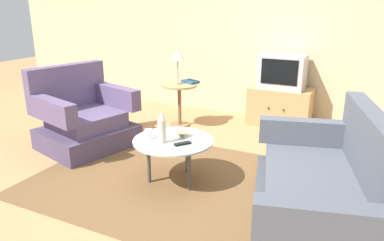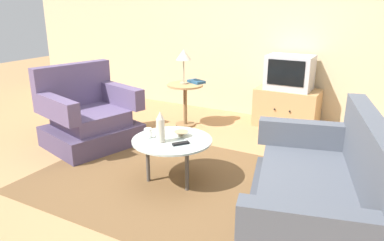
# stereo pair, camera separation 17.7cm
# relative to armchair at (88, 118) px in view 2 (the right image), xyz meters

# --- Properties ---
(ground_plane) EXTENTS (16.00, 16.00, 0.00)m
(ground_plane) POSITION_rel_armchair_xyz_m (1.47, -0.32, -0.32)
(ground_plane) COLOR #AD7F51
(back_wall) EXTENTS (9.00, 0.12, 2.70)m
(back_wall) POSITION_rel_armchair_xyz_m (1.47, 2.14, 1.03)
(back_wall) COLOR #CCB78E
(back_wall) RESTS_ON ground
(area_rug) EXTENTS (2.63, 1.97, 0.00)m
(area_rug) POSITION_rel_armchair_xyz_m (1.40, -0.36, -0.32)
(area_rug) COLOR brown
(area_rug) RESTS_ON ground
(armchair) EXTENTS (1.08, 1.17, 0.94)m
(armchair) POSITION_rel_armchair_xyz_m (0.00, 0.00, 0.00)
(armchair) COLOR #4B3E5C
(armchair) RESTS_ON ground
(couch) EXTENTS (1.23, 1.77, 0.91)m
(couch) POSITION_rel_armchair_xyz_m (2.77, -0.60, -0.02)
(couch) COLOR #3E424B
(couch) RESTS_ON ground
(coffee_table) EXTENTS (0.75, 0.75, 0.43)m
(coffee_table) POSITION_rel_armchair_xyz_m (1.40, -0.36, 0.07)
(coffee_table) COLOR #B2C6C1
(coffee_table) RESTS_ON ground
(side_table) EXTENTS (0.48, 0.48, 0.59)m
(side_table) POSITION_rel_armchair_xyz_m (0.68, 1.14, 0.10)
(side_table) COLOR tan
(side_table) RESTS_ON ground
(tv_stand) EXTENTS (0.83, 0.49, 0.52)m
(tv_stand) POSITION_rel_armchair_xyz_m (1.91, 1.80, -0.06)
(tv_stand) COLOR tan
(tv_stand) RESTS_ON ground
(television) EXTENTS (0.59, 0.42, 0.46)m
(television) POSITION_rel_armchair_xyz_m (1.91, 1.81, 0.43)
(television) COLOR #B7B7BC
(television) RESTS_ON tv_stand
(table_lamp) EXTENTS (0.20, 0.20, 0.46)m
(table_lamp) POSITION_rel_armchair_xyz_m (0.65, 1.16, 0.64)
(table_lamp) COLOR #9E937A
(table_lamp) RESTS_ON side_table
(vase) EXTENTS (0.08, 0.08, 0.29)m
(vase) POSITION_rel_armchair_xyz_m (1.35, -0.46, 0.25)
(vase) COLOR beige
(vase) RESTS_ON coffee_table
(mug) EXTENTS (0.12, 0.08, 0.09)m
(mug) POSITION_rel_armchair_xyz_m (1.19, -0.43, 0.15)
(mug) COLOR white
(mug) RESTS_ON coffee_table
(bowl) EXTENTS (0.14, 0.14, 0.05)m
(bowl) POSITION_rel_armchair_xyz_m (1.44, -0.25, 0.13)
(bowl) COLOR tan
(bowl) RESTS_ON coffee_table
(tv_remote_dark) EXTENTS (0.13, 0.15, 0.02)m
(tv_remote_dark) POSITION_rel_armchair_xyz_m (1.54, -0.43, 0.12)
(tv_remote_dark) COLOR black
(tv_remote_dark) RESTS_ON coffee_table
(book) EXTENTS (0.27, 0.23, 0.03)m
(book) POSITION_rel_armchair_xyz_m (0.77, 1.29, 0.28)
(book) COLOR navy
(book) RESTS_ON side_table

